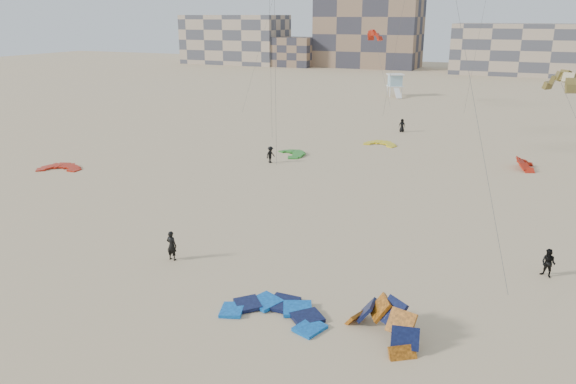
% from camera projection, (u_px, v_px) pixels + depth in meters
% --- Properties ---
extents(ground, '(320.00, 320.00, 0.00)m').
position_uv_depth(ground, '(197.00, 291.00, 29.53)').
color(ground, tan).
rests_on(ground, ground).
extents(kite_ground_blue, '(4.76, 4.99, 0.80)m').
position_uv_depth(kite_ground_blue, '(275.00, 315.00, 27.17)').
color(kite_ground_blue, '#1177E8').
rests_on(kite_ground_blue, ground).
extents(kite_ground_orange, '(5.67, 5.65, 4.07)m').
position_uv_depth(kite_ground_orange, '(382.00, 337.00, 25.38)').
color(kite_ground_orange, orange).
rests_on(kite_ground_orange, ground).
extents(kite_ground_red, '(4.81, 4.96, 0.95)m').
position_uv_depth(kite_ground_red, '(60.00, 169.00, 52.98)').
color(kite_ground_red, red).
rests_on(kite_ground_red, ground).
extents(kite_ground_green, '(5.03, 5.01, 0.88)m').
position_uv_depth(kite_ground_green, '(292.00, 155.00, 58.50)').
color(kite_ground_green, green).
rests_on(kite_ground_green, ground).
extents(kite_ground_red_far, '(3.40, 3.25, 2.96)m').
position_uv_depth(kite_ground_red_far, '(525.00, 169.00, 53.16)').
color(kite_ground_red_far, red).
rests_on(kite_ground_red_far, ground).
extents(kite_ground_yellow, '(3.62, 3.80, 0.91)m').
position_uv_depth(kite_ground_yellow, '(380.00, 145.00, 62.94)').
color(kite_ground_yellow, yellow).
rests_on(kite_ground_yellow, ground).
extents(kitesurfer_main, '(0.67, 0.44, 1.81)m').
position_uv_depth(kitesurfer_main, '(172.00, 246.00, 33.10)').
color(kitesurfer_main, black).
rests_on(kitesurfer_main, ground).
extents(kitesurfer_b, '(0.99, 0.91, 1.64)m').
position_uv_depth(kitesurfer_b, '(548.00, 263.00, 30.95)').
color(kitesurfer_b, black).
rests_on(kitesurfer_b, ground).
extents(kitesurfer_c, '(0.91, 1.20, 1.65)m').
position_uv_depth(kitesurfer_c, '(270.00, 155.00, 55.06)').
color(kitesurfer_c, black).
rests_on(kitesurfer_c, ground).
extents(kitesurfer_e, '(0.86, 0.61, 1.65)m').
position_uv_depth(kitesurfer_e, '(402.00, 125.00, 69.71)').
color(kitesurfer_e, black).
rests_on(kitesurfer_e, ground).
extents(kite_fly_olive, '(6.34, 5.64, 8.54)m').
position_uv_depth(kite_fly_olive, '(561.00, 83.00, 49.77)').
color(kite_fly_olive, brown).
rests_on(kite_fly_olive, ground).
extents(kite_fly_red, '(7.26, 9.69, 11.19)m').
position_uv_depth(kite_fly_red, '(374.00, 36.00, 88.23)').
color(kite_fly_red, red).
rests_on(kite_fly_red, ground).
extents(lifeguard_tower_far, '(3.71, 5.85, 3.91)m').
position_uv_depth(lifeguard_tower_far, '(395.00, 85.00, 100.50)').
color(lifeguard_tower_far, white).
rests_on(lifeguard_tower_far, ground).
extents(condo_west_a, '(30.00, 15.00, 14.00)m').
position_uv_depth(condo_west_a, '(235.00, 39.00, 167.84)').
color(condo_west_a, tan).
rests_on(condo_west_a, ground).
extents(condo_west_b, '(28.00, 14.00, 18.00)m').
position_uv_depth(condo_west_b, '(369.00, 34.00, 155.20)').
color(condo_west_b, '#856850').
rests_on(condo_west_b, ground).
extents(condo_mid, '(32.00, 16.00, 12.00)m').
position_uv_depth(condo_mid, '(522.00, 49.00, 137.10)').
color(condo_mid, tan).
rests_on(condo_mid, ground).
extents(condo_fill_left, '(12.00, 10.00, 8.00)m').
position_uv_depth(condo_fill_left, '(294.00, 52.00, 159.24)').
color(condo_fill_left, '#856850').
rests_on(condo_fill_left, ground).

